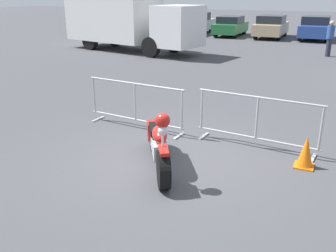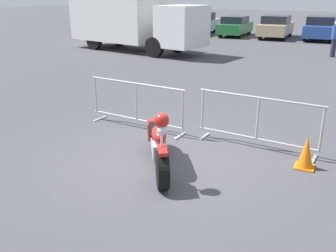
{
  "view_description": "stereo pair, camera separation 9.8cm",
  "coord_description": "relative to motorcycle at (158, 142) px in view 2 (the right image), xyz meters",
  "views": [
    {
      "loc": [
        2.64,
        -5.87,
        2.99
      ],
      "look_at": [
        -0.06,
        0.03,
        0.65
      ],
      "focal_mm": 40.0,
      "sensor_mm": 36.0,
      "label": 1
    },
    {
      "loc": [
        2.73,
        -5.83,
        2.99
      ],
      "look_at": [
        -0.06,
        0.03,
        0.65
      ],
      "focal_mm": 40.0,
      "sensor_mm": 36.0,
      "label": 2
    }
  ],
  "objects": [
    {
      "name": "ground_plane",
      "position": [
        0.06,
        0.37,
        -0.47
      ],
      "size": [
        120.0,
        120.0,
        0.0
      ],
      "primitive_type": "plane",
      "color": "#424247"
    },
    {
      "name": "motorcycle",
      "position": [
        0.0,
        0.0,
        0.0
      ],
      "size": [
        1.3,
        1.95,
        1.23
      ],
      "rotation": [
        0.0,
        0.0,
        -1.02
      ],
      "color": "black",
      "rests_on": "ground"
    },
    {
      "name": "crowd_barrier_near",
      "position": [
        -1.38,
        1.62,
        0.09
      ],
      "size": [
        2.51,
        0.67,
        1.07
      ],
      "rotation": [
        0.0,
        0.0,
        -0.1
      ],
      "color": "#9EA0A5",
      "rests_on": "ground"
    },
    {
      "name": "crowd_barrier_far",
      "position": [
        1.38,
        1.62,
        0.09
      ],
      "size": [
        2.51,
        0.67,
        1.07
      ],
      "rotation": [
        0.0,
        0.0,
        -0.1
      ],
      "color": "#9EA0A5",
      "rests_on": "ground"
    },
    {
      "name": "box_truck",
      "position": [
        -7.77,
        12.0,
        1.16
      ],
      "size": [
        8.0,
        3.79,
        2.98
      ],
      "rotation": [
        0.0,
        0.0,
        -0.21
      ],
      "color": "silver",
      "rests_on": "ground"
    },
    {
      "name": "parked_car_white",
      "position": [
        -10.23,
        21.11,
        0.25
      ],
      "size": [
        1.73,
        4.18,
        1.42
      ],
      "rotation": [
        0.0,
        0.0,
        1.58
      ],
      "color": "white",
      "rests_on": "ground"
    },
    {
      "name": "parked_car_silver",
      "position": [
        -7.43,
        21.56,
        0.3
      ],
      "size": [
        1.85,
        4.47,
        1.51
      ],
      "rotation": [
        0.0,
        0.0,
        1.58
      ],
      "color": "#B7BABF",
      "rests_on": "ground"
    },
    {
      "name": "parked_car_green",
      "position": [
        -4.62,
        21.12,
        0.22
      ],
      "size": [
        1.66,
        4.01,
        1.36
      ],
      "rotation": [
        0.0,
        0.0,
        1.58
      ],
      "color": "#236B38",
      "rests_on": "ground"
    },
    {
      "name": "parked_car_tan",
      "position": [
        -1.82,
        21.19,
        0.28
      ],
      "size": [
        1.8,
        4.36,
        1.48
      ],
      "rotation": [
        0.0,
        0.0,
        1.58
      ],
      "color": "tan",
      "rests_on": "ground"
    },
    {
      "name": "parked_car_blue",
      "position": [
        0.99,
        21.37,
        0.29
      ],
      "size": [
        1.82,
        4.42,
        1.49
      ],
      "rotation": [
        0.0,
        0.0,
        1.58
      ],
      "color": "#284799",
      "rests_on": "ground"
    },
    {
      "name": "pedestrian",
      "position": [
        2.15,
        14.36,
        0.45
      ],
      "size": [
        0.34,
        0.34,
        1.69
      ],
      "rotation": [
        0.0,
        0.0,
        0.0
      ],
      "color": "#262838",
      "rests_on": "ground"
    },
    {
      "name": "traffic_cone",
      "position": [
        2.39,
        1.09,
        -0.18
      ],
      "size": [
        0.34,
        0.34,
        0.59
      ],
      "color": "orange",
      "rests_on": "ground"
    }
  ]
}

